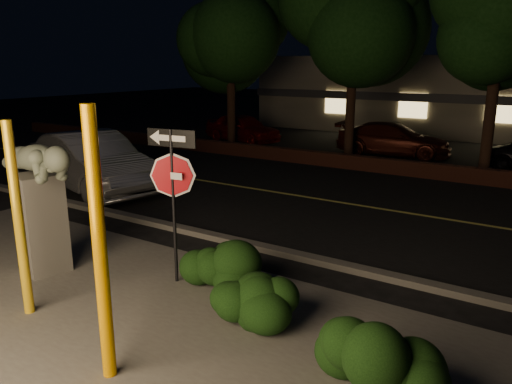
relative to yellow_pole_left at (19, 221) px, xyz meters
The scene contains 19 objects.
ground 11.38m from the yellow_pole_left, 81.86° to the left, with size 90.00×90.00×0.00m, color black.
patio 2.16m from the yellow_pole_left, ahead, with size 14.00×6.00×0.02m, color #4C4944.
road 8.45m from the yellow_pole_left, 78.93° to the left, with size 80.00×8.00×0.01m, color black.
lane_marking 8.45m from the yellow_pole_left, 78.93° to the left, with size 80.00×0.12×0.01m, color #B7AC49.
curb 4.59m from the yellow_pole_left, 68.57° to the left, with size 80.00×0.25×0.12m, color #4C4944.
brick_wall 12.63m from the yellow_pole_left, 82.70° to the left, with size 40.00×0.35×0.50m, color #4D2218.
parking_lot 18.30m from the yellow_pole_left, 84.97° to the left, with size 40.00×12.00×0.01m, color black.
building 26.21m from the yellow_pole_left, 86.50° to the left, with size 22.00×10.20×4.00m.
tree_far_a 16.03m from the yellow_pole_left, 114.31° to the left, with size 4.60×4.60×7.43m.
yellow_pole_left is the anchor object (origin of this frame).
yellow_pole_right 2.26m from the yellow_pole_left, 10.36° to the right, with size 0.16×0.16×3.23m, color #EB9800.
signpost 2.35m from the yellow_pole_left, 60.97° to the left, with size 0.88×0.17×2.62m.
sculpture 1.57m from the yellow_pole_left, 135.93° to the left, with size 2.24×1.06×2.39m.
hedge_center 3.09m from the yellow_pole_left, 53.79° to the left, with size 1.86×0.87×0.97m, color black.
hedge_right 3.47m from the yellow_pole_left, 28.76° to the left, with size 1.54×0.83×1.01m, color black.
hedge_far_right 5.17m from the yellow_pole_left, 12.35° to the left, with size 1.58×0.99×1.10m, color black.
silver_sedan 7.58m from the yellow_pole_left, 133.15° to the left, with size 1.79×5.14×1.69m, color #B9B9BE.
parked_car_red 16.91m from the yellow_pole_left, 113.42° to the left, with size 1.59×3.95×1.34m, color maroon.
parked_car_darkred 15.93m from the yellow_pole_left, 88.69° to the left, with size 1.82×4.48×1.30m, color #42140D.
Camera 1 is at (4.94, -5.04, 3.65)m, focal length 35.00 mm.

